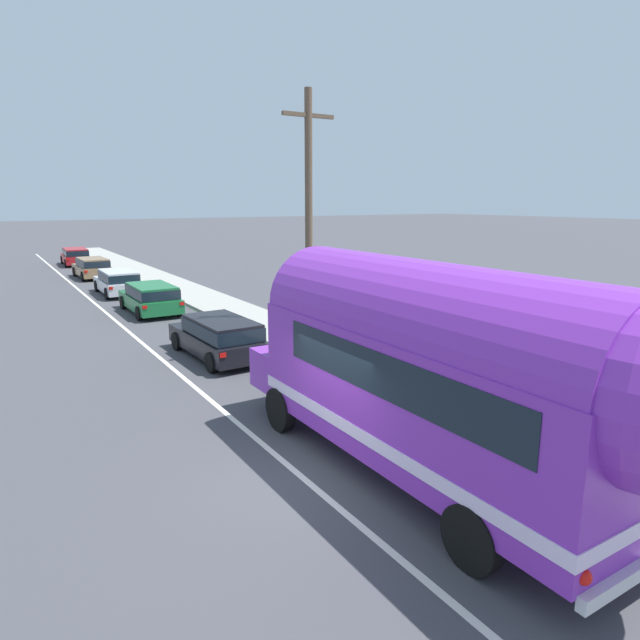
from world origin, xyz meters
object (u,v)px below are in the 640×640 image
car_second (151,297)px  car_fourth (92,267)px  car_lead (219,335)px  car_third (118,281)px  car_fifth (75,255)px  utility_pole (309,223)px  painted_bus (441,367)px

car_second → car_fourth: bearing=90.7°
car_lead → car_fourth: size_ratio=1.04×
car_third → car_fifth: bearing=89.3°
utility_pole → car_fifth: bearing=94.3°
car_fourth → painted_bus: bearing=-89.6°
utility_pole → car_third: utility_pole is taller
car_second → car_fourth: same height
car_second → car_fourth: 13.93m
car_third → utility_pole: bearing=-80.6°
painted_bus → car_fifth: 41.41m
utility_pole → car_fifth: 33.04m
utility_pole → car_third: 16.85m
utility_pole → car_third: bearing=99.4°
car_lead → car_second: 8.67m
painted_bus → car_fifth: size_ratio=2.22×
utility_pole → car_second: 11.02m
utility_pole → car_second: size_ratio=1.88×
car_lead → car_fifth: 31.32m
car_fifth → car_fourth: bearing=-91.4°
painted_bus → car_lead: painted_bus is taller
car_third → car_fourth: (-0.00, 7.78, -0.00)m
utility_pole → car_lead: bearing=151.4°
utility_pole → car_second: utility_pole is taller
painted_bus → car_third: size_ratio=2.26×
utility_pole → car_lead: (-2.62, 1.43, -3.64)m
painted_bus → car_second: painted_bus is taller
painted_bus → car_lead: (-0.17, 10.07, -1.52)m
car_second → car_third: bearing=91.5°
car_lead → car_third: 14.81m
utility_pole → car_fifth: size_ratio=1.83×
painted_bus → car_fourth: size_ratio=2.33×
car_third → car_fourth: bearing=90.0°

